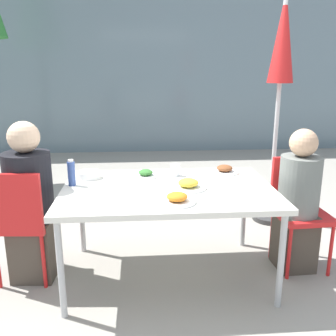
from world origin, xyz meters
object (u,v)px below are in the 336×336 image
chair_right (299,203)px  drinking_cup (175,170)px  person_left (31,206)px  salad_bowl (89,175)px  bottle (71,173)px  chair_left (21,217)px  person_right (298,204)px  closed_umbrella (281,62)px

chair_right → drinking_cup: chair_right is taller
person_left → salad_bowl: bearing=31.7°
person_left → bottle: 0.40m
chair_left → person_left: size_ratio=0.73×
chair_left → drinking_cup: 1.24m
person_left → person_right: person_left is taller
chair_left → bottle: bearing=20.3°
bottle → person_right: bearing=-1.8°
person_left → drinking_cup: 1.16m
salad_bowl → bottle: bearing=-118.8°
chair_right → person_right: size_ratio=0.77×
person_left → salad_bowl: 0.50m
person_right → salad_bowl: person_right is taller
bottle → closed_umbrella: bearing=25.9°
chair_left → drinking_cup: size_ratio=9.02×
chair_right → salad_bowl: bearing=-8.2°
chair_right → person_right: (-0.05, -0.08, 0.02)m
chair_left → person_left: 0.11m
chair_left → person_right: bearing=5.6°
person_left → chair_right: size_ratio=1.38×
person_right → bottle: bearing=-4.6°
drinking_cup → closed_umbrella: bearing=33.5°
drinking_cup → salad_bowl: 0.70m
chair_right → person_left: bearing=-1.3°
person_left → bottle: bearing=9.7°
person_right → drinking_cup: (-0.95, 0.25, 0.23)m
person_left → chair_right: 2.11m
bottle → drinking_cup: 0.83m
bottle → salad_bowl: bearing=61.2°
closed_umbrella → bottle: 2.26m
chair_left → bottle: bottle is taller
person_left → person_right: 2.07m
closed_umbrella → drinking_cup: size_ratio=23.36×
person_right → chair_left: bearing=-1.4°
person_left → bottle: person_left is taller
chair_left → salad_bowl: size_ratio=4.81×
chair_left → chair_right: same height
chair_left → person_right: 2.12m
closed_umbrella → drinking_cup: bearing=-146.5°
closed_umbrella → bottle: size_ratio=11.42×
salad_bowl → closed_umbrella: bearing=22.3°
chair_left → salad_bowl: 0.60m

